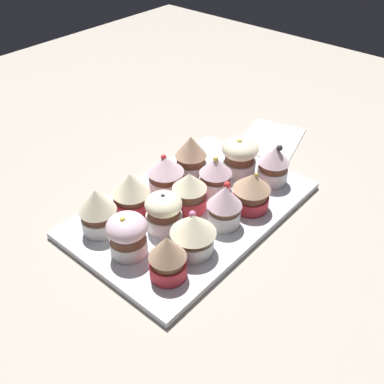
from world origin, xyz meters
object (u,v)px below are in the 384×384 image
Objects in this scene: cupcake_1 at (193,232)px; cupcake_6 at (164,211)px; cupcake_13 at (191,156)px; cupcake_12 at (166,173)px; cupcake_3 at (252,191)px; cupcake_5 at (129,235)px; cupcake_8 at (213,173)px; cupcake_2 at (225,204)px; cupcake_10 at (98,210)px; cupcake_11 at (131,193)px; cupcake_4 at (274,164)px; cupcake_0 at (168,257)px; napkin at (271,139)px; cupcake_9 at (241,156)px; baking_tray at (192,209)px; cupcake_7 at (191,192)px.

cupcake_6 is (1.05, 6.99, -0.47)cm from cupcake_1.
cupcake_1 is at bearing -138.03° from cupcake_13.
cupcake_12 is at bearing 58.04° from cupcake_1.
cupcake_5 reaches higher than cupcake_3.
cupcake_5 is at bearing -155.31° from cupcake_12.
cupcake_3 is 8.02cm from cupcake_8.
cupcake_1 is at bearing -178.38° from cupcake_2.
cupcake_12 is at bearing -1.44° from cupcake_10.
cupcake_8 is 0.91× the size of cupcake_11.
cupcake_3 is 15.20cm from cupcake_12.
cupcake_3 is 0.91× the size of cupcake_4.
cupcake_6 is (7.11, 7.61, -0.50)cm from cupcake_0.
cupcake_13 reaches higher than cupcake_4.
cupcake_2 is 15.86cm from cupcake_5.
cupcake_2 reaches higher than cupcake_0.
cupcake_13 reaches higher than cupcake_2.
cupcake_5 is (-20.45, 7.29, 0.09)cm from cupcake_3.
cupcake_1 reaches higher than napkin.
cupcake_5 is at bearing -92.73° from cupcake_10.
cupcake_11 is (-7.65, 13.21, 0.04)cm from cupcake_2.
cupcake_6 is 19.96cm from cupcake_9.
napkin is at bearing 5.59° from baking_tray.
cupcake_5 is at bearing -179.97° from cupcake_9.
cupcake_2 is at bearing 3.45° from cupcake_0.
cupcake_10 is at bearing 151.46° from cupcake_7.
cupcake_6 is 14.97cm from cupcake_13.
cupcake_8 is at bearing 89.76° from cupcake_3.
cupcake_13 is at bearing -2.10° from cupcake_10.
cupcake_4 is at bearing -11.57° from cupcake_5.
cupcake_7 is (-15.41, 5.98, -0.23)cm from cupcake_4.
cupcake_11 is at bearing 156.17° from cupcake_8.
cupcake_3 is at bearing 0.03° from cupcake_0.
cupcake_8 reaches higher than baking_tray.
cupcake_10 is at bearing 87.27° from cupcake_5.
cupcake_0 is 44.07cm from napkin.
napkin is (22.56, 2.34, -4.23)cm from cupcake_8.
cupcake_5 is at bearing 156.00° from cupcake_2.
cupcake_3 is at bearing -7.99° from cupcake_2.
cupcake_3 reaches higher than napkin.
cupcake_9 is at bearing -1.04° from baking_tray.
napkin is at bearing 11.13° from cupcake_9.
baking_tray is 5.00× the size of cupcake_13.
cupcake_9 is at bearing 26.38° from cupcake_2.
cupcake_11 is (-7.44, 6.51, 4.46)cm from baking_tray.
cupcake_11 is at bearing 161.94° from cupcake_9.
cupcake_13 is at bearing 42.17° from baking_tray.
napkin is at bearing -5.61° from cupcake_10.
cupcake_8 is at bearing 21.85° from cupcake_0.
cupcake_1 is 1.01× the size of cupcake_5.
cupcake_7 is (-6.80, 7.32, 0.06)cm from cupcake_3.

